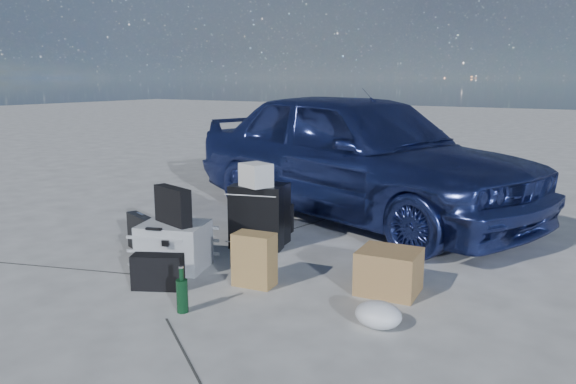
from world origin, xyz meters
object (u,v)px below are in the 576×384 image
at_px(suitcase_left, 266,212).
at_px(car, 357,154).
at_px(pelican_case, 174,246).
at_px(briefcase, 141,233).
at_px(suitcase_right, 256,217).
at_px(duffel_bag, 263,218).
at_px(cardboard_box, 389,271).
at_px(green_bottle, 182,290).

bearing_deg(suitcase_left, car, 67.38).
bearing_deg(pelican_case, briefcase, 143.73).
relative_size(suitcase_right, duffel_bag, 1.00).
distance_m(duffel_bag, cardboard_box, 2.06).
bearing_deg(car, green_bottle, -159.79).
height_order(pelican_case, suitcase_right, suitcase_right).
bearing_deg(cardboard_box, green_bottle, -134.69).
xyz_separation_m(car, suitcase_right, (-0.29, -1.67, -0.46)).
relative_size(pelican_case, suitcase_right, 0.89).
relative_size(briefcase, suitcase_right, 0.73).
distance_m(pelican_case, green_bottle, 0.99).
distance_m(pelican_case, briefcase, 0.64).
bearing_deg(suitcase_left, cardboard_box, -31.70).
distance_m(briefcase, suitcase_right, 1.11).
xyz_separation_m(suitcase_left, suitcase_right, (0.05, -0.26, 0.01)).
distance_m(briefcase, green_bottle, 1.59).
bearing_deg(briefcase, car, 83.91).
height_order(duffel_bag, green_bottle, green_bottle).
relative_size(duffel_bag, cardboard_box, 1.36).
xyz_separation_m(pelican_case, cardboard_box, (1.82, 0.44, -0.03)).
bearing_deg(briefcase, cardboard_box, 26.56).
distance_m(briefcase, cardboard_box, 2.44).
distance_m(pelican_case, suitcase_left, 1.14).
height_order(car, suitcase_right, car).
distance_m(car, briefcase, 2.67).
relative_size(duffel_bag, green_bottle, 1.88).
bearing_deg(suitcase_right, car, 63.87).
relative_size(car, green_bottle, 13.63).
relative_size(suitcase_left, cardboard_box, 1.34).
height_order(car, cardboard_box, car).
bearing_deg(car, cardboard_box, -131.28).
bearing_deg(cardboard_box, suitcase_left, 156.97).
xyz_separation_m(suitcase_left, green_bottle, (0.48, -1.80, -0.14)).
xyz_separation_m(suitcase_right, cardboard_box, (1.54, -0.42, -0.14)).
height_order(car, duffel_bag, car).
height_order(pelican_case, cardboard_box, pelican_case).
height_order(car, green_bottle, car).
bearing_deg(green_bottle, suitcase_left, 104.94).
bearing_deg(briefcase, pelican_case, 3.05).
xyz_separation_m(duffel_bag, green_bottle, (0.71, -2.08, 0.01)).
distance_m(car, suitcase_right, 1.76).
bearing_deg(cardboard_box, pelican_case, -166.57).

